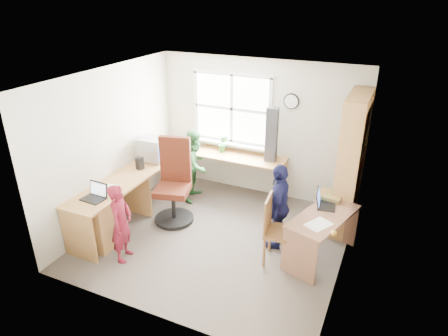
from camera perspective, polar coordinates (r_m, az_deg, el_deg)
name	(u,v)px	position (r m, az deg, el deg)	size (l,w,h in m)	color
room	(220,161)	(5.57, -0.55, 0.95)	(3.64, 3.44, 2.44)	#484038
l_desk	(131,202)	(6.25, -13.09, -4.76)	(2.38, 2.95, 0.75)	#BB854B
right_desk	(322,227)	(5.59, 13.87, -8.23)	(0.86, 1.28, 0.67)	brown
bookshelf	(351,166)	(6.24, 17.63, 0.24)	(0.30, 1.02, 2.10)	#BB854B
swivel_chair	(174,186)	(6.35, -7.14, -2.55)	(0.77, 0.77, 1.34)	black
wooden_chair	(276,227)	(5.41, 7.41, -8.41)	(0.46, 0.46, 0.97)	brown
crt_monitor	(153,149)	(6.82, -10.08, 2.69)	(0.42, 0.37, 0.40)	#A7A7AB
laptop_left	(95,195)	(5.85, -17.90, -3.67)	(0.33, 0.28, 0.22)	black
laptop_right	(323,202)	(5.70, 13.99, -4.74)	(0.31, 0.36, 0.22)	black
speaker_a	(140,163)	(6.57, -11.94, 0.67)	(0.10, 0.10, 0.20)	black
speaker_b	(161,152)	(6.96, -9.00, 2.28)	(0.10, 0.10, 0.19)	black
cd_tower	(272,135)	(6.67, 6.82, 4.76)	(0.20, 0.18, 0.92)	black
game_box	(331,196)	(5.94, 14.98, -3.83)	(0.35, 0.35, 0.06)	red
paper_a	(109,189)	(6.08, -16.17, -2.84)	(0.27, 0.33, 0.00)	white
paper_b	(319,224)	(5.28, 13.35, -7.85)	(0.36, 0.40, 0.00)	white
potted_plant	(223,144)	(7.09, -0.14, 3.50)	(0.17, 0.14, 0.31)	#2D7231
person_red	(121,223)	(5.55, -14.47, -7.63)	(0.41, 0.27, 1.12)	maroon
person_green	(195,165)	(6.94, -4.13, 0.46)	(0.61, 0.47, 1.25)	#2B6C35
person_navy	(279,206)	(5.67, 7.84, -5.39)	(0.75, 0.31, 1.27)	#141640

